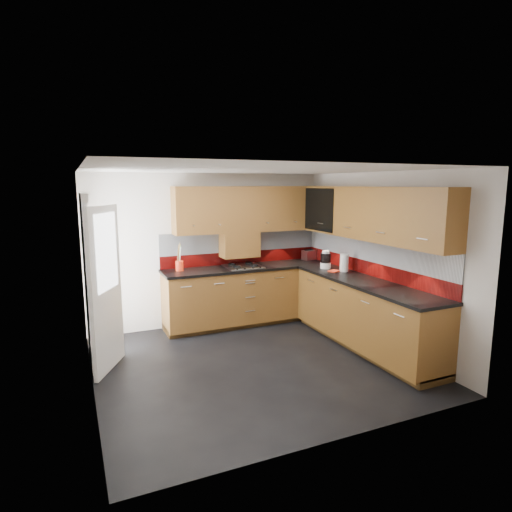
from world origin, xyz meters
name	(u,v)px	position (x,y,z in m)	size (l,w,h in m)	color
room	(254,246)	(0.00, 0.00, 1.50)	(4.00, 3.80, 2.64)	black
base_cabinets	(301,306)	(1.07, 0.72, 0.44)	(2.70, 3.20, 0.95)	#5B3514
countertop	(301,274)	(1.05, 0.70, 0.92)	(2.72, 3.22, 0.04)	black
backsplash	(307,252)	(1.28, 0.93, 1.21)	(2.70, 3.20, 0.54)	#650909
upper_cabinets	(310,211)	(1.23, 0.78, 1.84)	(2.50, 3.20, 0.72)	#5B3514
extractor_hood	(239,244)	(0.45, 1.64, 1.28)	(0.60, 0.33, 0.40)	#5B3514
glass_cabinet	(327,208)	(1.71, 1.07, 1.87)	(0.32, 0.80, 0.66)	black
back_door	(96,284)	(-1.78, 0.75, 1.03)	(0.42, 1.19, 2.04)	white
gas_hob	(243,266)	(0.45, 1.47, 0.95)	(0.56, 0.49, 0.04)	silver
utensil_pot	(179,265)	(-0.54, 1.59, 1.04)	(0.12, 0.12, 0.42)	red
toaster	(309,255)	(1.75, 1.64, 1.02)	(0.27, 0.20, 0.18)	silver
food_processor	(326,260)	(1.58, 0.86, 1.07)	(0.16, 0.16, 0.27)	white
paper_towel	(344,263)	(1.70, 0.54, 1.07)	(0.13, 0.13, 0.26)	white
orange_cloth	(334,271)	(1.56, 0.59, 0.95)	(0.15, 0.13, 0.02)	red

